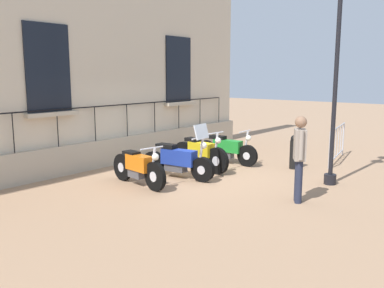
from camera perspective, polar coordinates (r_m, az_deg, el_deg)
The scene contains 10 objects.
ground_plane at distance 10.67m, azimuth 0.36°, elevation -4.29°, with size 60.00×60.00×0.00m, color #9E7A5B.
building_facade at distance 12.49m, azimuth -10.59°, elevation 15.25°, with size 0.82×10.94×7.89m.
motorcycle_orange at distance 9.65m, azimuth -7.41°, elevation -3.25°, with size 1.94×0.64×0.97m.
motorcycle_blue at distance 10.28m, azimuth -1.93°, elevation -2.34°, with size 2.09×0.65×1.40m.
motorcycle_yellow at distance 11.09m, azimuth 1.15°, elevation -1.36°, with size 1.98×0.65×1.08m.
motorcycle_green at distance 12.00m, azimuth 4.83°, elevation -0.72°, with size 2.02×0.60×1.01m.
lamppost at distance 10.06m, azimuth 19.70°, elevation 15.70°, with size 0.37×1.07×5.20m.
crowd_barrier at distance 12.96m, azimuth 19.45°, elevation 0.19°, with size 0.50×2.35×1.05m.
bollard at distance 11.61m, azimuth 13.95°, elevation -1.06°, with size 0.23×0.23×0.94m.
pedestrian_standing at distance 8.50m, azimuth 14.67°, elevation -1.30°, with size 0.37×0.47×1.76m.
Camera 1 is at (6.52, -8.04, 2.57)m, focal length 38.51 mm.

